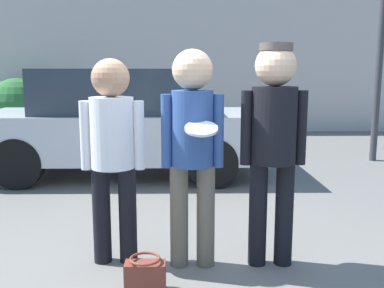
{
  "coord_description": "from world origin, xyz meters",
  "views": [
    {
      "loc": [
        -0.05,
        -3.21,
        1.6
      ],
      "look_at": [
        0.02,
        0.38,
        1.0
      ],
      "focal_mm": 40.0,
      "sensor_mm": 36.0,
      "label": 1
    }
  ],
  "objects_px": {
    "person_middle_with_frisbee": "(193,139)",
    "person_right": "(274,133)",
    "shrub": "(18,108)",
    "person_left": "(113,143)",
    "handbag": "(145,275)",
    "parked_car_near": "(121,123)"
  },
  "relations": [
    {
      "from": "person_middle_with_frisbee",
      "to": "person_right",
      "type": "height_order",
      "value": "person_right"
    },
    {
      "from": "person_right",
      "to": "shrub",
      "type": "xyz_separation_m",
      "value": [
        -4.91,
        7.41,
        -0.38
      ]
    },
    {
      "from": "person_left",
      "to": "handbag",
      "type": "xyz_separation_m",
      "value": [
        0.3,
        -0.52,
        -0.9
      ]
    },
    {
      "from": "person_right",
      "to": "shrub",
      "type": "bearing_deg",
      "value": 123.52
    },
    {
      "from": "shrub",
      "to": "handbag",
      "type": "relative_size",
      "value": 4.91
    },
    {
      "from": "person_middle_with_frisbee",
      "to": "handbag",
      "type": "height_order",
      "value": "person_middle_with_frisbee"
    },
    {
      "from": "person_middle_with_frisbee",
      "to": "parked_car_near",
      "type": "xyz_separation_m",
      "value": [
        -1.05,
        3.27,
        -0.25
      ]
    },
    {
      "from": "person_left",
      "to": "shrub",
      "type": "xyz_separation_m",
      "value": [
        -3.6,
        7.34,
        -0.29
      ]
    },
    {
      "from": "person_right",
      "to": "parked_car_near",
      "type": "xyz_separation_m",
      "value": [
        -1.71,
        3.26,
        -0.3
      ]
    },
    {
      "from": "handbag",
      "to": "person_left",
      "type": "bearing_deg",
      "value": 119.98
    },
    {
      "from": "person_left",
      "to": "person_middle_with_frisbee",
      "type": "bearing_deg",
      "value": -7.34
    },
    {
      "from": "person_left",
      "to": "shrub",
      "type": "bearing_deg",
      "value": 116.11
    },
    {
      "from": "person_middle_with_frisbee",
      "to": "person_right",
      "type": "relative_size",
      "value": 0.98
    },
    {
      "from": "person_left",
      "to": "handbag",
      "type": "height_order",
      "value": "person_left"
    },
    {
      "from": "parked_car_near",
      "to": "handbag",
      "type": "height_order",
      "value": "parked_car_near"
    },
    {
      "from": "parked_car_near",
      "to": "person_left",
      "type": "bearing_deg",
      "value": -82.88
    },
    {
      "from": "person_right",
      "to": "parked_car_near",
      "type": "distance_m",
      "value": 3.69
    },
    {
      "from": "parked_car_near",
      "to": "person_right",
      "type": "bearing_deg",
      "value": -62.32
    },
    {
      "from": "shrub",
      "to": "handbag",
      "type": "distance_m",
      "value": 8.79
    },
    {
      "from": "parked_car_near",
      "to": "handbag",
      "type": "xyz_separation_m",
      "value": [
        0.7,
        -3.71,
        -0.7
      ]
    },
    {
      "from": "parked_car_near",
      "to": "person_middle_with_frisbee",
      "type": "bearing_deg",
      "value": -72.15
    },
    {
      "from": "person_middle_with_frisbee",
      "to": "parked_car_near",
      "type": "bearing_deg",
      "value": 107.85
    }
  ]
}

